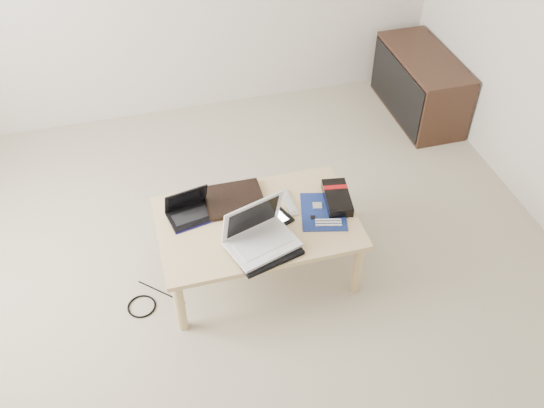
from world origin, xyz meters
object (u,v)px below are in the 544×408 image
object	(u,v)px
netbook	(189,211)
media_cabinet	(419,85)
white_laptop	(259,235)
coffee_table	(257,227)
gpu_box	(337,198)

from	to	relation	value
netbook	media_cabinet	bearing A→B (deg)	29.84
white_laptop	coffee_table	bearing A→B (deg)	79.69
netbook	white_laptop	xyz separation A→B (m)	(0.32, -0.32, 0.04)
media_cabinet	netbook	distance (m)	2.27
white_laptop	gpu_box	world-z (taller)	white_laptop
media_cabinet	gpu_box	world-z (taller)	media_cabinet
netbook	gpu_box	bearing A→B (deg)	-7.45
netbook	white_laptop	size ratio (longest dim) A/B	0.67
netbook	white_laptop	bearing A→B (deg)	-44.70
media_cabinet	white_laptop	size ratio (longest dim) A/B	2.18
coffee_table	gpu_box	xyz separation A→B (m)	(0.48, 0.03, 0.08)
media_cabinet	white_laptop	distance (m)	2.20
white_laptop	gpu_box	bearing A→B (deg)	22.01
media_cabinet	netbook	xyz separation A→B (m)	(-1.96, -1.13, 0.19)
coffee_table	white_laptop	size ratio (longest dim) A/B	2.67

